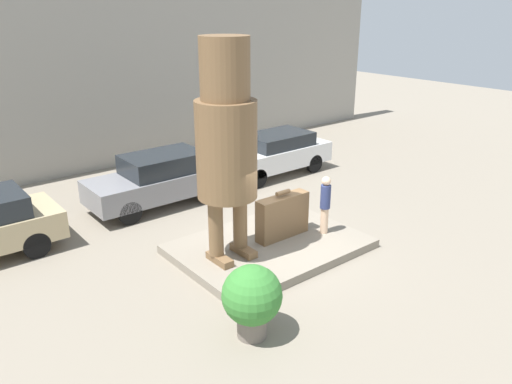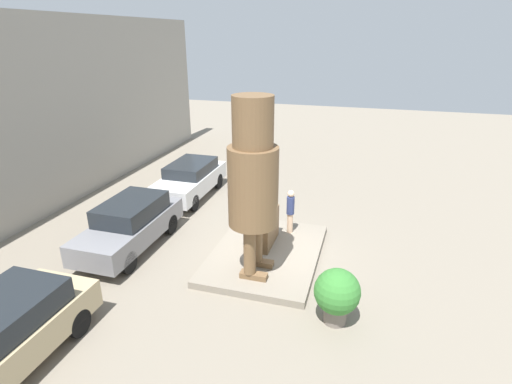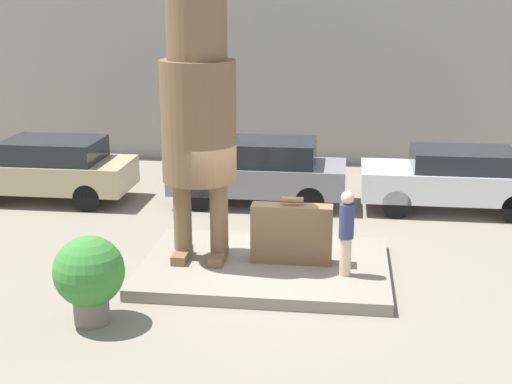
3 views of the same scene
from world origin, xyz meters
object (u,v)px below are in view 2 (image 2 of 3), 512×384
Objects in this scene: statue_figure at (253,175)px; parked_car_white at (190,179)px; parked_car_tan at (0,335)px; giant_suitcase at (268,228)px; tourist at (290,210)px; parked_car_grey at (130,224)px; planter_pot at (337,293)px.

statue_figure reaches higher than parked_car_white.
parked_car_white is at bearing -177.76° from parked_car_tan.
parked_car_tan reaches higher than giant_suitcase.
tourist is 5.49m from parked_car_grey.
parked_car_tan is 10.25m from parked_car_white.
parked_car_white reaches higher than giant_suitcase.
planter_pot is at bearing -117.07° from statue_figure.
statue_figure is at bearing 62.93° from planter_pot.
parked_car_white is 2.99× the size of planter_pot.
parked_car_white is (5.40, 4.57, -2.42)m from statue_figure.
statue_figure is 3.75m from planter_pot.
parked_car_tan is 0.99× the size of parked_car_grey.
statue_figure reaches higher than giant_suitcase.
giant_suitcase is 0.35× the size of parked_car_grey.
parked_car_grey is at bearing 74.89° from planter_pot.
statue_figure is at bearing 82.42° from parked_car_grey.
parked_car_tan is at bearing 2.24° from parked_car_white.
giant_suitcase is 4.01m from planter_pot.
statue_figure is 1.19× the size of parked_car_tan.
statue_figure reaches higher than parked_car_tan.
tourist is at bearing 62.81° from parked_car_white.
parked_car_white is at bearing 51.34° from giant_suitcase.
planter_pot is at bearing 46.75° from parked_car_white.
giant_suitcase is at bearing 152.53° from tourist.
tourist is at bearing -27.47° from giant_suitcase.
parked_car_tan is (-6.60, 4.15, 0.06)m from giant_suitcase.
parked_car_grey is (-2.19, 5.03, -0.22)m from tourist.
parked_car_white is (2.61, 5.09, -0.27)m from tourist.
tourist reaches higher than parked_car_tan.
giant_suitcase is 4.64m from parked_car_grey.
parked_car_grey is at bearing -176.42° from parked_car_tan.
giant_suitcase is at bearing 40.05° from planter_pot.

